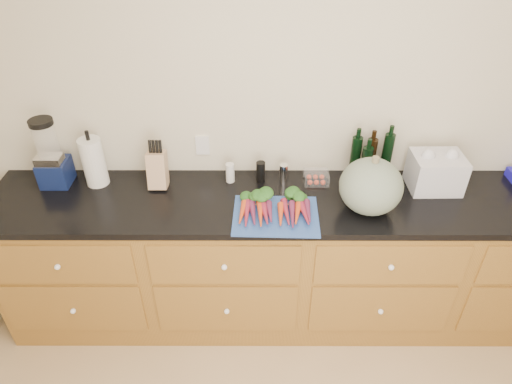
{
  "coord_description": "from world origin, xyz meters",
  "views": [
    {
      "loc": [
        -0.28,
        -0.78,
        2.48
      ],
      "look_at": [
        -0.28,
        1.2,
        1.06
      ],
      "focal_mm": 32.0,
      "sensor_mm": 36.0,
      "label": 1
    }
  ],
  "objects_px": {
    "paper_towel": "(94,162)",
    "tomato_box": "(316,177)",
    "blender_appliance": "(51,157)",
    "cutting_board": "(276,216)",
    "knife_block": "(158,170)",
    "carrots": "(276,207)",
    "squash": "(371,186)"
  },
  "relations": [
    {
      "from": "carrots",
      "to": "knife_block",
      "type": "distance_m",
      "value": 0.73
    },
    {
      "from": "squash",
      "to": "tomato_box",
      "type": "bearing_deg",
      "value": 134.16
    },
    {
      "from": "cutting_board",
      "to": "carrots",
      "type": "relative_size",
      "value": 1.14
    },
    {
      "from": "squash",
      "to": "knife_block",
      "type": "height_order",
      "value": "squash"
    },
    {
      "from": "carrots",
      "to": "blender_appliance",
      "type": "distance_m",
      "value": 1.32
    },
    {
      "from": "carrots",
      "to": "paper_towel",
      "type": "distance_m",
      "value": 1.09
    },
    {
      "from": "cutting_board",
      "to": "carrots",
      "type": "height_order",
      "value": "carrots"
    },
    {
      "from": "paper_towel",
      "to": "knife_block",
      "type": "height_order",
      "value": "paper_towel"
    },
    {
      "from": "paper_towel",
      "to": "cutting_board",
      "type": "bearing_deg",
      "value": -17.02
    },
    {
      "from": "squash",
      "to": "blender_appliance",
      "type": "distance_m",
      "value": 1.81
    },
    {
      "from": "cutting_board",
      "to": "blender_appliance",
      "type": "relative_size",
      "value": 1.1
    },
    {
      "from": "cutting_board",
      "to": "knife_block",
      "type": "relative_size",
      "value": 2.14
    },
    {
      "from": "tomato_box",
      "to": "blender_appliance",
      "type": "bearing_deg",
      "value": -179.54
    },
    {
      "from": "tomato_box",
      "to": "squash",
      "type": "bearing_deg",
      "value": -45.84
    },
    {
      "from": "carrots",
      "to": "squash",
      "type": "distance_m",
      "value": 0.52
    },
    {
      "from": "paper_towel",
      "to": "tomato_box",
      "type": "height_order",
      "value": "paper_towel"
    },
    {
      "from": "cutting_board",
      "to": "knife_block",
      "type": "xyz_separation_m",
      "value": [
        -0.68,
        0.3,
        0.1
      ]
    },
    {
      "from": "paper_towel",
      "to": "carrots",
      "type": "bearing_deg",
      "value": -15.07
    },
    {
      "from": "paper_towel",
      "to": "tomato_box",
      "type": "bearing_deg",
      "value": 0.44
    },
    {
      "from": "cutting_board",
      "to": "paper_towel",
      "type": "height_order",
      "value": "paper_towel"
    },
    {
      "from": "cutting_board",
      "to": "carrots",
      "type": "bearing_deg",
      "value": 90.0
    },
    {
      "from": "carrots",
      "to": "knife_block",
      "type": "relative_size",
      "value": 1.87
    },
    {
      "from": "cutting_board",
      "to": "paper_towel",
      "type": "distance_m",
      "value": 1.1
    },
    {
      "from": "cutting_board",
      "to": "squash",
      "type": "xyz_separation_m",
      "value": [
        0.51,
        0.07,
        0.15
      ]
    },
    {
      "from": "squash",
      "to": "blender_appliance",
      "type": "bearing_deg",
      "value": 172.05
    },
    {
      "from": "squash",
      "to": "knife_block",
      "type": "bearing_deg",
      "value": 168.89
    },
    {
      "from": "paper_towel",
      "to": "tomato_box",
      "type": "relative_size",
      "value": 2.02
    },
    {
      "from": "cutting_board",
      "to": "blender_appliance",
      "type": "height_order",
      "value": "blender_appliance"
    },
    {
      "from": "blender_appliance",
      "to": "cutting_board",
      "type": "bearing_deg",
      "value": -13.91
    },
    {
      "from": "carrots",
      "to": "blender_appliance",
      "type": "xyz_separation_m",
      "value": [
        -1.28,
        0.28,
        0.15
      ]
    },
    {
      "from": "blender_appliance",
      "to": "knife_block",
      "type": "relative_size",
      "value": 1.95
    },
    {
      "from": "cutting_board",
      "to": "carrots",
      "type": "xyz_separation_m",
      "value": [
        0.0,
        0.04,
        0.03
      ]
    }
  ]
}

